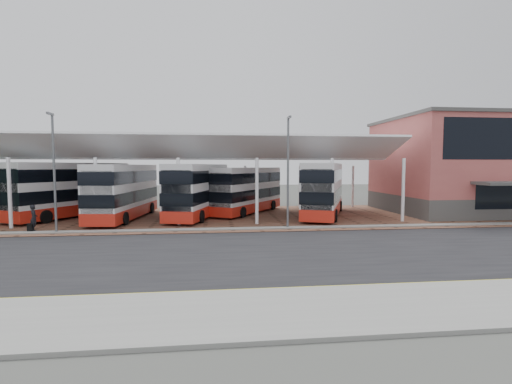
# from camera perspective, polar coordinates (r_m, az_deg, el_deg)

# --- Properties ---
(ground) EXTENTS (140.00, 140.00, 0.00)m
(ground) POSITION_cam_1_polar(r_m,az_deg,el_deg) (20.80, 2.89, -8.67)
(ground) COLOR #3F413C
(road) EXTENTS (120.00, 14.00, 0.02)m
(road) POSITION_cam_1_polar(r_m,az_deg,el_deg) (19.84, 3.37, -9.27)
(road) COLOR black
(road) RESTS_ON ground
(forecourt) EXTENTS (72.00, 16.00, 0.06)m
(forecourt) POSITION_cam_1_polar(r_m,az_deg,el_deg) (33.75, 2.63, -3.72)
(forecourt) COLOR brown
(forecourt) RESTS_ON ground
(sidewalk) EXTENTS (120.00, 4.00, 0.14)m
(sidewalk) POSITION_cam_1_polar(r_m,az_deg,el_deg) (12.35, 10.05, -17.38)
(sidewalk) COLOR slate
(sidewalk) RESTS_ON ground
(north_kerb) EXTENTS (120.00, 0.80, 0.14)m
(north_kerb) POSITION_cam_1_polar(r_m,az_deg,el_deg) (26.81, 0.71, -5.64)
(north_kerb) COLOR slate
(north_kerb) RESTS_ON ground
(yellow_line_near) EXTENTS (120.00, 0.12, 0.01)m
(yellow_line_near) POSITION_cam_1_polar(r_m,az_deg,el_deg) (14.18, 7.67, -14.69)
(yellow_line_near) COLOR yellow
(yellow_line_near) RESTS_ON road
(yellow_line_far) EXTENTS (120.00, 0.12, 0.01)m
(yellow_line_far) POSITION_cam_1_polar(r_m,az_deg,el_deg) (14.46, 7.37, -14.32)
(yellow_line_far) COLOR yellow
(yellow_line_far) RESTS_ON road
(canopy) EXTENTS (37.00, 11.63, 7.07)m
(canopy) POSITION_cam_1_polar(r_m,az_deg,el_deg) (34.08, -11.07, 6.00)
(canopy) COLOR white
(canopy) RESTS_ON ground
(terminal) EXTENTS (18.40, 14.40, 9.25)m
(terminal) POSITION_cam_1_polar(r_m,az_deg,el_deg) (42.96, 31.35, 3.55)
(terminal) COLOR #4B4A47
(terminal) RESTS_ON ground
(lamp_west) EXTENTS (0.16, 0.90, 8.07)m
(lamp_west) POSITION_cam_1_polar(r_m,az_deg,el_deg) (28.37, -28.65, 3.10)
(lamp_west) COLOR slate
(lamp_west) RESTS_ON ground
(lamp_east) EXTENTS (0.16, 0.90, 8.07)m
(lamp_east) POSITION_cam_1_polar(r_m,az_deg,el_deg) (26.83, 4.95, 3.56)
(lamp_east) COLOR slate
(lamp_east) RESTS_ON ground
(bus_0) EXTENTS (5.49, 11.03, 4.44)m
(bus_0) POSITION_cam_1_polar(r_m,az_deg,el_deg) (39.17, -32.61, 0.01)
(bus_0) COLOR silver
(bus_0) RESTS_ON forecourt
(bus_1) EXTENTS (7.91, 11.51, 4.80)m
(bus_1) POSITION_cam_1_polar(r_m,az_deg,el_deg) (36.80, -26.50, 0.28)
(bus_1) COLOR silver
(bus_1) RESTS_ON forecourt
(bus_2) EXTENTS (3.84, 11.45, 4.63)m
(bus_2) POSITION_cam_1_polar(r_m,az_deg,el_deg) (33.63, -19.60, 0.02)
(bus_2) COLOR silver
(bus_2) RESTS_ON forecourt
(bus_3) EXTENTS (5.47, 11.61, 4.67)m
(bus_3) POSITION_cam_1_polar(r_m,az_deg,el_deg) (33.32, -8.77, 0.20)
(bus_3) COLOR silver
(bus_3) RESTS_ON forecourt
(bus_4) EXTENTS (7.70, 10.26, 4.36)m
(bus_4) POSITION_cam_1_polar(r_m,az_deg,el_deg) (35.70, -1.28, 0.25)
(bus_4) COLOR silver
(bus_4) RESTS_ON forecourt
(bus_5) EXTENTS (6.83, 11.65, 4.74)m
(bus_5) POSITION_cam_1_polar(r_m,az_deg,el_deg) (34.15, 10.38, 0.33)
(bus_5) COLOR silver
(bus_5) RESTS_ON forecourt
(pedestrian) EXTENTS (0.68, 0.80, 1.85)m
(pedestrian) POSITION_cam_1_polar(r_m,az_deg,el_deg) (29.78, -31.00, -3.47)
(pedestrian) COLOR black
(pedestrian) RESTS_ON forecourt
(suitcase) EXTENTS (0.34, 0.24, 0.59)m
(suitcase) POSITION_cam_1_polar(r_m,az_deg,el_deg) (29.69, -31.40, -4.74)
(suitcase) COLOR black
(suitcase) RESTS_ON forecourt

